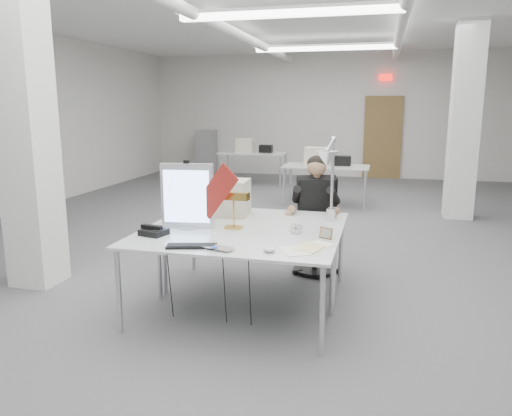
% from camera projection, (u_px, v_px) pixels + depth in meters
% --- Properties ---
extents(room_shell, '(10.04, 14.04, 3.24)m').
position_uv_depth(room_shell, '(291.00, 119.00, 6.51)').
color(room_shell, '#4F4F51').
rests_on(room_shell, ground).
extents(desk_main, '(1.80, 0.90, 0.02)m').
position_uv_depth(desk_main, '(229.00, 242.00, 4.21)').
color(desk_main, silver).
rests_on(desk_main, room_shell).
extents(desk_second, '(1.80, 0.90, 0.02)m').
position_uv_depth(desk_second, '(256.00, 219.00, 5.07)').
color(desk_second, silver).
rests_on(desk_second, room_shell).
extents(bg_desk_a, '(1.60, 0.80, 0.02)m').
position_uv_depth(bg_desk_a, '(326.00, 166.00, 9.39)').
color(bg_desk_a, silver).
rests_on(bg_desk_a, room_shell).
extents(bg_desk_b, '(1.60, 0.80, 0.02)m').
position_uv_depth(bg_desk_b, '(253.00, 153.00, 11.96)').
color(bg_desk_b, silver).
rests_on(bg_desk_b, room_shell).
extents(filing_cabinet, '(0.45, 0.55, 1.20)m').
position_uv_depth(filing_cabinet, '(207.00, 152.00, 13.77)').
color(filing_cabinet, gray).
rests_on(filing_cabinet, room_shell).
extents(office_chair, '(0.69, 0.69, 1.12)m').
position_uv_depth(office_chair, '(316.00, 225.00, 5.59)').
color(office_chair, black).
rests_on(office_chair, room_shell).
extents(seated_person, '(0.72, 0.80, 1.01)m').
position_uv_depth(seated_person, '(316.00, 196.00, 5.48)').
color(seated_person, black).
rests_on(seated_person, office_chair).
extents(monitor, '(0.49, 0.11, 0.60)m').
position_uv_depth(monitor, '(187.00, 196.00, 4.58)').
color(monitor, silver).
rests_on(monitor, desk_main).
extents(pennant, '(0.47, 0.17, 0.53)m').
position_uv_depth(pennant, '(216.00, 192.00, 4.47)').
color(pennant, maroon).
rests_on(pennant, monitor).
extents(keyboard, '(0.43, 0.24, 0.02)m').
position_uv_depth(keyboard, '(192.00, 246.00, 4.01)').
color(keyboard, black).
rests_on(keyboard, desk_main).
extents(laptop, '(0.32, 0.26, 0.02)m').
position_uv_depth(laptop, '(214.00, 249.00, 3.92)').
color(laptop, '#B4B5B9').
rests_on(laptop, desk_main).
extents(mouse, '(0.11, 0.09, 0.04)m').
position_uv_depth(mouse, '(269.00, 250.00, 3.87)').
color(mouse, '#B5B5BA').
rests_on(mouse, desk_main).
extents(bankers_lamp, '(0.28, 0.14, 0.31)m').
position_uv_depth(bankers_lamp, '(234.00, 212.00, 4.60)').
color(bankers_lamp, gold).
rests_on(bankers_lamp, desk_main).
extents(desk_phone, '(0.25, 0.23, 0.05)m').
position_uv_depth(desk_phone, '(154.00, 232.00, 4.39)').
color(desk_phone, black).
rests_on(desk_phone, desk_main).
extents(picture_frame_left, '(0.13, 0.05, 0.10)m').
position_uv_depth(picture_frame_left, '(169.00, 220.00, 4.73)').
color(picture_frame_left, '#9F7344').
rests_on(picture_frame_left, desk_main).
extents(picture_frame_right, '(0.12, 0.08, 0.10)m').
position_uv_depth(picture_frame_right, '(326.00, 233.00, 4.26)').
color(picture_frame_right, '#9C6843').
rests_on(picture_frame_right, desk_main).
extents(desk_clock, '(0.11, 0.05, 0.11)m').
position_uv_depth(desk_clock, '(296.00, 228.00, 4.43)').
color(desk_clock, silver).
rests_on(desk_clock, desk_main).
extents(paper_stack_a, '(0.29, 0.33, 0.01)m').
position_uv_depth(paper_stack_a, '(295.00, 251.00, 3.90)').
color(paper_stack_a, white).
rests_on(paper_stack_a, desk_main).
extents(paper_stack_b, '(0.25, 0.30, 0.01)m').
position_uv_depth(paper_stack_b, '(310.00, 248.00, 3.98)').
color(paper_stack_b, '#E5D688').
rests_on(paper_stack_b, desk_main).
extents(paper_stack_c, '(0.24, 0.21, 0.01)m').
position_uv_depth(paper_stack_c, '(322.00, 244.00, 4.09)').
color(paper_stack_c, white).
rests_on(paper_stack_c, desk_main).
extents(beige_monitor, '(0.41, 0.39, 0.37)m').
position_uv_depth(beige_monitor, '(229.00, 198.00, 5.15)').
color(beige_monitor, '#BBB19B').
rests_on(beige_monitor, desk_second).
extents(architect_lamp, '(0.30, 0.75, 0.94)m').
position_uv_depth(architect_lamp, '(330.00, 177.00, 4.62)').
color(architect_lamp, silver).
rests_on(architect_lamp, desk_second).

